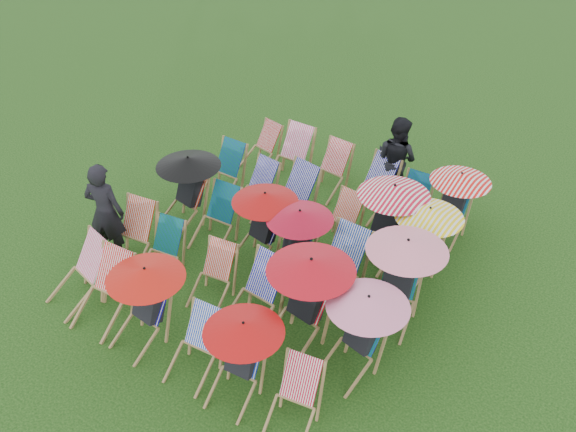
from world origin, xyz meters
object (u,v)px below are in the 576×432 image
Objects in this scene: deckchair_5 at (293,401)px; deckchair_29 at (452,204)px; deckchair_0 at (78,273)px; person_left at (105,212)px; person_rear at (396,159)px.

deckchair_5 is 0.73× the size of deckchair_29.
deckchair_0 is at bearing 169.73° from deckchair_5.
deckchair_0 is 1.13m from person_left.
person_rear is (2.92, 4.15, -0.04)m from person_left.
person_rear is (2.50, 5.13, 0.33)m from deckchair_0.
deckchair_0 is 3.86m from deckchair_5.
person_left reaches higher than deckchair_5.
deckchair_29 is at bearing 171.84° from person_rear.
deckchair_5 is 0.50× the size of person_left.
person_left is at bearing 64.97° from person_rear.
person_left is at bearing 124.96° from deckchair_0.
deckchair_5 is 0.53× the size of person_rear.
deckchair_5 is at bearing -90.46° from deckchair_29.
deckchair_0 is 0.86× the size of deckchair_29.
deckchair_0 is 5.72m from person_rear.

